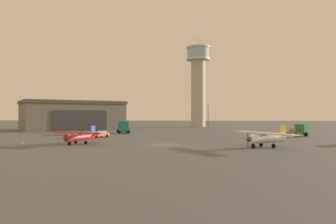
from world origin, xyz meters
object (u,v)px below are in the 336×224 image
object	(u,v)px
traffic_cone_near_left	(22,143)
airplane_red	(80,136)
airplane_white	(267,137)
truck_box_teal	(123,127)
light_post_west	(208,115)
truck_flatbed_green	(299,131)
car_orange	(99,134)
control_tower	(198,80)

from	to	relation	value
traffic_cone_near_left	airplane_red	bearing A→B (deg)	7.73
airplane_white	truck_box_teal	world-z (taller)	airplane_white
light_post_west	traffic_cone_near_left	distance (m)	61.96
airplane_white	truck_flatbed_green	xyz separation A→B (m)	(12.95, 24.02, -0.22)
car_orange	control_tower	bearing A→B (deg)	-168.22
car_orange	light_post_west	xyz separation A→B (m)	(25.31, 35.92, 4.14)
airplane_red	car_orange	distance (m)	14.93
airplane_white	traffic_cone_near_left	distance (m)	38.63
airplane_white	airplane_red	xyz separation A→B (m)	(-29.34, 2.99, -0.15)
truck_flatbed_green	light_post_west	bearing A→B (deg)	83.94
traffic_cone_near_left	car_orange	bearing A→B (deg)	63.60
truck_box_teal	light_post_west	xyz separation A→B (m)	(23.28, 21.18, 3.15)
control_tower	light_post_west	world-z (taller)	control_tower
airplane_white	truck_flatbed_green	bearing A→B (deg)	-151.83
control_tower	traffic_cone_near_left	bearing A→B (deg)	-112.19
control_tower	truck_flatbed_green	bearing A→B (deg)	-68.65
truck_flatbed_green	traffic_cone_near_left	size ratio (longest dim) A/B	10.67
airplane_white	traffic_cone_near_left	size ratio (longest dim) A/B	17.71
light_post_west	car_orange	bearing A→B (deg)	-125.16
airplane_red	traffic_cone_near_left	world-z (taller)	airplane_red
truck_box_teal	traffic_cone_near_left	xyz separation A→B (m)	(-10.03, -30.86, -1.46)
control_tower	truck_box_teal	world-z (taller)	control_tower
truck_flatbed_green	light_post_west	distance (m)	35.07
airplane_red	car_orange	bearing A→B (deg)	-153.50
car_orange	light_post_west	world-z (taller)	light_post_west
airplane_red	truck_box_teal	size ratio (longest dim) A/B	1.50
control_tower	light_post_west	xyz separation A→B (m)	(2.55, -23.37, -13.67)
control_tower	light_post_west	bearing A→B (deg)	-83.77
control_tower	traffic_cone_near_left	xyz separation A→B (m)	(-30.76, -75.41, -18.28)
truck_flatbed_green	traffic_cone_near_left	bearing A→B (deg)	165.86
light_post_west	traffic_cone_near_left	size ratio (longest dim) A/B	14.41
airplane_white	car_orange	bearing A→B (deg)	-63.78
car_orange	traffic_cone_near_left	size ratio (longest dim) A/B	8.40
truck_flatbed_green	car_orange	size ratio (longest dim) A/B	1.27
truck_box_teal	car_orange	size ratio (longest dim) A/B	1.36
traffic_cone_near_left	light_post_west	bearing A→B (deg)	57.38
traffic_cone_near_left	truck_flatbed_green	bearing A→B (deg)	23.39
airplane_white	car_orange	size ratio (longest dim) A/B	2.11
control_tower	light_post_west	distance (m)	27.19
control_tower	light_post_west	size ratio (longest dim) A/B	4.42
airplane_red	light_post_west	distance (m)	56.32
light_post_west	control_tower	bearing A→B (deg)	96.23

